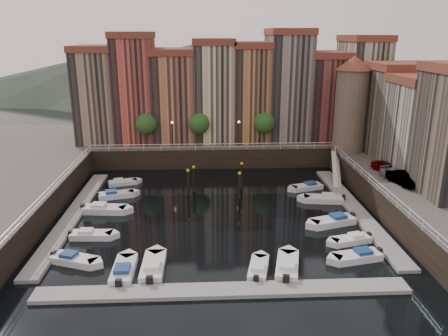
{
  "coord_description": "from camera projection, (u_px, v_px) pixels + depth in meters",
  "views": [
    {
      "loc": [
        -1.41,
        -47.31,
        19.91
      ],
      "look_at": [
        1.11,
        4.0,
        3.88
      ],
      "focal_mm": 35.0,
      "sensor_mm": 36.0,
      "label": 1
    }
  ],
  "objects": [
    {
      "name": "boat_near_0",
      "position": [
        124.0,
        271.0,
        37.35
      ],
      "size": [
        1.84,
        4.99,
        1.15
      ],
      "rotation": [
        0.0,
        0.0,
        1.58
      ],
      "color": "silver",
      "rests_on": "ground"
    },
    {
      "name": "boat_left_2",
      "position": [
        104.0,
        209.0,
        50.27
      ],
      "size": [
        5.24,
        2.35,
        1.18
      ],
      "rotation": [
        0.0,
        0.0,
        -0.1
      ],
      "color": "silver",
      "rests_on": "ground"
    },
    {
      "name": "boat_near_1",
      "position": [
        153.0,
        267.0,
        37.86
      ],
      "size": [
        1.96,
        5.28,
        1.21
      ],
      "rotation": [
        0.0,
        0.0,
        1.56
      ],
      "color": "silver",
      "rests_on": "ground"
    },
    {
      "name": "quay_far",
      "position": [
        211.0,
        143.0,
        75.45
      ],
      "size": [
        80.0,
        20.0,
        3.0
      ],
      "primitive_type": "cube",
      "color": "black",
      "rests_on": "ground"
    },
    {
      "name": "promenade_trees",
      "position": [
        203.0,
        124.0,
        66.44
      ],
      "size": [
        21.2,
        3.2,
        5.2
      ],
      "color": "black",
      "rests_on": "quay_far"
    },
    {
      "name": "gangway",
      "position": [
        336.0,
        167.0,
        60.88
      ],
      "size": [
        2.78,
        8.32,
        3.73
      ],
      "color": "white",
      "rests_on": "ground"
    },
    {
      "name": "boat_left_3",
      "position": [
        115.0,
        195.0,
        54.85
      ],
      "size": [
        4.72,
        2.72,
        1.06
      ],
      "rotation": [
        0.0,
        0.0,
        0.26
      ],
      "color": "silver",
      "rests_on": "ground"
    },
    {
      "name": "boat_left_0",
      "position": [
        74.0,
        259.0,
        39.25
      ],
      "size": [
        4.62,
        3.05,
        1.04
      ],
      "rotation": [
        0.0,
        0.0,
        -0.36
      ],
      "color": "silver",
      "rests_on": "ground"
    },
    {
      "name": "boat_right_0",
      "position": [
        358.0,
        256.0,
        39.78
      ],
      "size": [
        4.85,
        2.6,
        1.08
      ],
      "rotation": [
        0.0,
        0.0,
        3.35
      ],
      "color": "silver",
      "rests_on": "ground"
    },
    {
      "name": "boat_right_3",
      "position": [
        324.0,
        199.0,
        53.44
      ],
      "size": [
        5.05,
        2.41,
        1.13
      ],
      "rotation": [
        0.0,
        0.0,
        3.0
      ],
      "color": "silver",
      "rests_on": "ground"
    },
    {
      "name": "right_terrace",
      "position": [
        432.0,
        121.0,
        53.13
      ],
      "size": [
        9.3,
        24.3,
        14.0
      ],
      "color": "#675B4E",
      "rests_on": "quay_right"
    },
    {
      "name": "dock_left",
      "position": [
        74.0,
        215.0,
        49.34
      ],
      "size": [
        2.0,
        28.0,
        0.35
      ],
      "primitive_type": "cube",
      "color": "gray",
      "rests_on": "ground"
    },
    {
      "name": "boat_left_1",
      "position": [
        91.0,
        235.0,
        44.03
      ],
      "size": [
        4.43,
        1.8,
        1.01
      ],
      "rotation": [
        0.0,
        0.0,
        -0.05
      ],
      "color": "silver",
      "rests_on": "ground"
    },
    {
      "name": "boat_right_4",
      "position": [
        308.0,
        187.0,
        57.73
      ],
      "size": [
        4.5,
        2.75,
        1.01
      ],
      "rotation": [
        0.0,
        0.0,
        3.44
      ],
      "color": "silver",
      "rests_on": "ground"
    },
    {
      "name": "mountains",
      "position": [
        211.0,
        68.0,
        153.71
      ],
      "size": [
        145.0,
        100.0,
        18.0
      ],
      "color": "#2D382D",
      "rests_on": "ground"
    },
    {
      "name": "street_lamps",
      "position": [
        206.0,
        129.0,
        65.71
      ],
      "size": [
        10.36,
        0.36,
        4.18
      ],
      "color": "black",
      "rests_on": "quay_far"
    },
    {
      "name": "far_terrace",
      "position": [
        232.0,
        90.0,
        70.41
      ],
      "size": [
        48.7,
        10.3,
        17.5
      ],
      "color": "#94785E",
      "rests_on": "quay_far"
    },
    {
      "name": "car_b",
      "position": [
        402.0,
        179.0,
        50.22
      ],
      "size": [
        2.5,
        4.66,
        1.46
      ],
      "primitive_type": "imported",
      "rotation": [
        0.0,
        0.0,
        0.23
      ],
      "color": "gray",
      "rests_on": "quay_right"
    },
    {
      "name": "boat_right_1",
      "position": [
        352.0,
        240.0,
        43.08
      ],
      "size": [
        4.32,
        2.46,
        0.97
      ],
      "rotation": [
        0.0,
        0.0,
        3.39
      ],
      "color": "silver",
      "rests_on": "ground"
    },
    {
      "name": "boat_left_4",
      "position": [
        122.0,
        182.0,
        59.47
      ],
      "size": [
        4.17,
        2.55,
        0.94
      ],
      "rotation": [
        0.0,
        0.0,
        0.3
      ],
      "color": "silver",
      "rests_on": "ground"
    },
    {
      "name": "corner_tower",
      "position": [
        351.0,
        103.0,
        62.84
      ],
      "size": [
        5.2,
        5.2,
        13.8
      ],
      "color": "#6B5B4C",
      "rests_on": "quay_right"
    },
    {
      "name": "mooring_pilings",
      "position": [
        216.0,
        181.0,
        55.95
      ],
      "size": [
        7.37,
        4.44,
        3.78
      ],
      "color": "black",
      "rests_on": "ground"
    },
    {
      "name": "car_a",
      "position": [
        384.0,
        167.0,
        54.77
      ],
      "size": [
        2.64,
        4.23,
        1.34
      ],
      "primitive_type": "imported",
      "rotation": [
        0.0,
        0.0,
        0.29
      ],
      "color": "gray",
      "rests_on": "quay_right"
    },
    {
      "name": "railings",
      "position": [
        215.0,
        167.0,
        54.64
      ],
      "size": [
        36.08,
        34.04,
        0.52
      ],
      "color": "white",
      "rests_on": "ground"
    },
    {
      "name": "ground",
      "position": [
        216.0,
        210.0,
        51.11
      ],
      "size": [
        200.0,
        200.0,
        0.0
      ],
      "primitive_type": "plane",
      "color": "black",
      "rests_on": "ground"
    },
    {
      "name": "car_c",
      "position": [
        396.0,
        176.0,
        51.55
      ],
      "size": [
        3.09,
        4.81,
        1.3
      ],
      "primitive_type": "imported",
      "rotation": [
        0.0,
        0.0,
        0.31
      ],
      "color": "gray",
      "rests_on": "quay_right"
    },
    {
      "name": "dock_near",
      "position": [
        223.0,
        290.0,
        34.85
      ],
      "size": [
        30.0,
        2.0,
        0.35
      ],
      "primitive_type": "cube",
      "color": "gray",
      "rests_on": "ground"
    },
    {
      "name": "dock_right",
      "position": [
        355.0,
        209.0,
        50.86
      ],
      "size": [
        2.0,
        28.0,
        0.35
      ],
      "primitive_type": "cube",
      "color": "gray",
      "rests_on": "ground"
    },
    {
      "name": "boat_near_2",
      "position": [
        258.0,
        269.0,
        37.79
      ],
      "size": [
        2.4,
        4.38,
        0.98
      ],
      "rotation": [
        0.0,
        0.0,
        1.35
      ],
      "color": "silver",
      "rests_on": "ground"
    },
    {
      "name": "boat_right_2",
      "position": [
        334.0,
        221.0,
        47.12
      ],
      "size": [
        5.29,
        3.28,
        1.19
      ],
      "rotation": [
        0.0,
        0.0,
        3.45
      ],
      "color": "silver",
      "rests_on": "ground"
    },
    {
      "name": "boat_near_3",
      "position": [
        287.0,
        267.0,
        37.96
      ],
      "size": [
        2.92,
        5.28,
        1.18
      ],
      "rotation": [
        0.0,
        0.0,
        1.34
      ],
      "color": "silver",
      "rests_on": "ground"
    }
  ]
}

